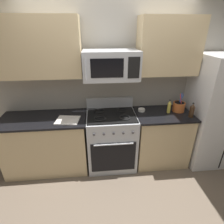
# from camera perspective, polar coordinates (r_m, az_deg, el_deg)

# --- Properties ---
(ground_plane) EXTENTS (16.00, 16.00, 0.00)m
(ground_plane) POSITION_cam_1_polar(r_m,az_deg,el_deg) (2.77, 1.26, -24.77)
(ground_plane) COLOR #6B5B4C
(wall_back) EXTENTS (8.00, 0.10, 2.60)m
(wall_back) POSITION_cam_1_polar(r_m,az_deg,el_deg) (2.94, -0.94, 9.07)
(wall_back) COLOR #9E998E
(wall_back) RESTS_ON ground
(counter_left) EXTENTS (1.29, 0.63, 0.91)m
(counter_left) POSITION_cam_1_polar(r_m,az_deg,el_deg) (3.05, -20.16, -9.55)
(counter_left) COLOR tan
(counter_left) RESTS_ON ground
(range_oven) EXTENTS (0.76, 0.67, 1.09)m
(range_oven) POSITION_cam_1_polar(r_m,az_deg,el_deg) (2.95, -0.20, -8.72)
(range_oven) COLOR #B2B5BA
(range_oven) RESTS_ON ground
(counter_right) EXTENTS (0.88, 0.63, 0.91)m
(counter_right) POSITION_cam_1_polar(r_m,az_deg,el_deg) (3.13, 15.30, -7.85)
(counter_right) COLOR tan
(counter_right) RESTS_ON ground
(refrigerator) EXTENTS (0.88, 0.74, 1.80)m
(refrigerator) POSITION_cam_1_polar(r_m,az_deg,el_deg) (3.34, 30.94, 0.03)
(refrigerator) COLOR silver
(refrigerator) RESTS_ON ground
(microwave) EXTENTS (0.76, 0.44, 0.39)m
(microwave) POSITION_cam_1_polar(r_m,az_deg,el_deg) (2.51, -0.30, 14.80)
(microwave) COLOR #B2B5BA
(upper_cabinets_left) EXTENTS (1.28, 0.34, 0.79)m
(upper_cabinets_left) POSITION_cam_1_polar(r_m,az_deg,el_deg) (2.72, -24.18, 18.29)
(upper_cabinets_left) COLOR tan
(upper_cabinets_right) EXTENTS (0.87, 0.34, 0.79)m
(upper_cabinets_right) POSITION_cam_1_polar(r_m,az_deg,el_deg) (2.81, 17.73, 19.41)
(upper_cabinets_right) COLOR tan
(utensil_crock) EXTENTS (0.19, 0.19, 0.31)m
(utensil_crock) POSITION_cam_1_polar(r_m,az_deg,el_deg) (3.04, 20.64, 1.68)
(utensil_crock) COLOR #D1662D
(utensil_crock) RESTS_ON counter_right
(cutting_board) EXTENTS (0.36, 0.31, 0.02)m
(cutting_board) POSITION_cam_1_polar(r_m,az_deg,el_deg) (2.65, -14.04, -2.57)
(cutting_board) COLOR silver
(cutting_board) RESTS_ON counter_left
(bottle_soy) EXTENTS (0.07, 0.07, 0.23)m
(bottle_soy) POSITION_cam_1_polar(r_m,az_deg,el_deg) (2.89, 24.28, 0.40)
(bottle_soy) COLOR #382314
(bottle_soy) RESTS_ON counter_right
(bottle_oil) EXTENTS (0.05, 0.05, 0.22)m
(bottle_oil) POSITION_cam_1_polar(r_m,az_deg,el_deg) (2.92, 17.86, 1.58)
(bottle_oil) COLOR gold
(bottle_oil) RESTS_ON counter_right
(prep_bowl) EXTENTS (0.11, 0.11, 0.04)m
(prep_bowl) POSITION_cam_1_polar(r_m,az_deg,el_deg) (2.90, 9.47, 0.69)
(prep_bowl) COLOR white
(prep_bowl) RESTS_ON counter_right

